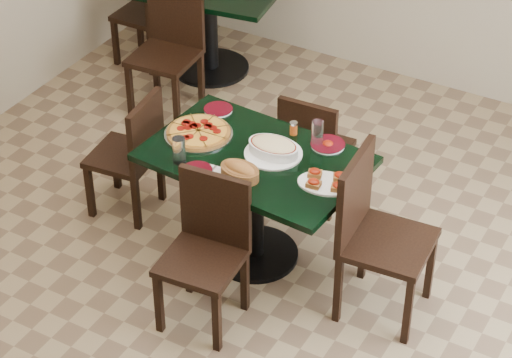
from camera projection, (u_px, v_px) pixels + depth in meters
The scene contains 20 objects.
floor at pixel (241, 283), 5.93m from camera, with size 5.50×5.50×0.00m, color olive.
main_table at pixel (255, 181), 5.80m from camera, with size 1.29×0.88×0.75m.
back_table at pixel (209, 10), 7.67m from camera, with size 1.21×0.95×0.75m.
chair_far at pixel (313, 147), 6.28m from camera, with size 0.41×0.41×0.83m.
chair_near at pixel (208, 243), 5.46m from camera, with size 0.45×0.45×0.89m.
chair_right at pixel (373, 227), 5.46m from camera, with size 0.50×0.50×1.00m.
chair_left at pixel (133, 150), 6.23m from camera, with size 0.44×0.44×0.85m.
back_chair_near at pixel (170, 42), 7.23m from camera, with size 0.48×0.48×0.95m.
back_chair_left at pixel (151, 9), 7.79m from camera, with size 0.40×0.40×0.86m.
pepperoni_pizza at pixel (198, 132), 5.86m from camera, with size 0.41×0.41×0.04m.
lasagna_casserole at pixel (273, 148), 5.67m from camera, with size 0.34×0.34×0.09m.
bread_basket at pixel (240, 171), 5.50m from camera, with size 0.25×0.19×0.10m.
bruschetta_platter at pixel (326, 181), 5.45m from camera, with size 0.36×0.29×0.05m.
side_plate_near at pixel (197, 170), 5.56m from camera, with size 0.17×0.17×0.02m.
side_plate_far_r at pixel (328, 144), 5.77m from camera, with size 0.20×0.20×0.03m.
side_plate_far_l at pixel (218, 109), 6.08m from camera, with size 0.18×0.18×0.02m.
napkin_setting at pixel (208, 172), 5.56m from camera, with size 0.16×0.16×0.01m.
water_glass_a at pixel (317, 133), 5.75m from camera, with size 0.07×0.07×0.15m, color white.
water_glass_b at pixel (179, 150), 5.59m from camera, with size 0.07×0.07×0.16m, color white.
pepper_shaker at pixel (294, 128), 5.85m from camera, with size 0.05×0.05×0.08m.
Camera 1 is at (2.26, -3.80, 4.00)m, focal length 70.00 mm.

